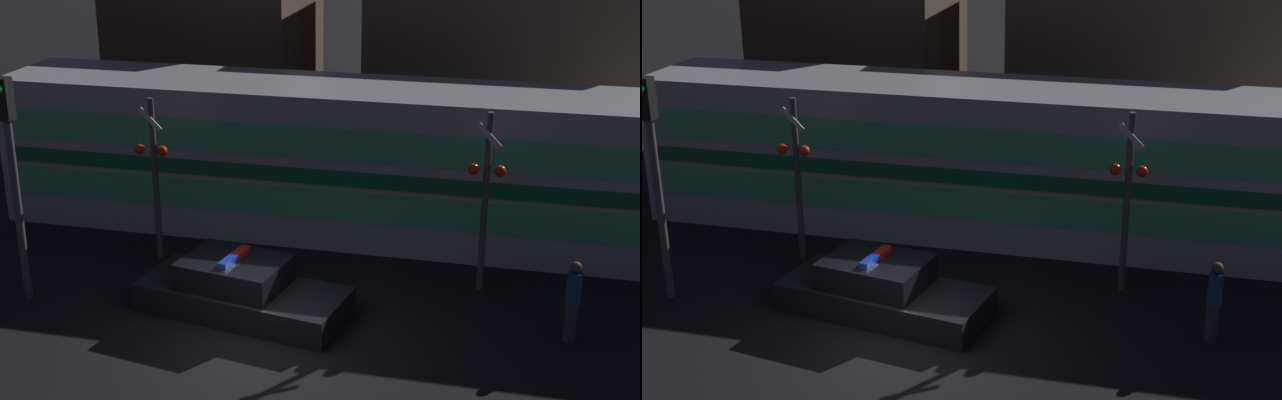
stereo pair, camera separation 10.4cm
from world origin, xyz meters
TOP-DOWN VIEW (x-y plane):
  - ground_plane at (0.00, 0.00)m, footprint 120.00×120.00m
  - train at (1.48, 6.83)m, footprint 20.37×3.07m
  - police_car at (-0.74, 1.63)m, footprint 4.78×2.60m
  - pedestrian at (6.18, 2.01)m, footprint 0.30×0.30m
  - crossing_signal_near at (4.22, 3.96)m, footprint 0.83×0.36m
  - crossing_signal_far at (-3.61, 3.86)m, footprint 0.83×0.36m
  - traffic_light_corner at (-5.64, 1.17)m, footprint 0.30×0.46m
  - building_left at (-5.66, 14.19)m, footprint 6.19×5.50m
  - building_center at (4.54, 15.81)m, footprint 9.61×6.91m

SIDE VIEW (x-z plane):
  - ground_plane at x=0.00m, z-range 0.00..0.00m
  - police_car at x=-0.74m, z-range -0.18..1.17m
  - pedestrian at x=6.18m, z-range 0.02..1.79m
  - train at x=1.48m, z-range 0.00..3.94m
  - crossing_signal_far at x=-3.61m, z-range 0.26..4.33m
  - crossing_signal_near at x=4.22m, z-range 0.26..4.45m
  - traffic_light_corner at x=-5.64m, z-range 0.61..5.65m
  - building_left at x=-5.66m, z-range 0.00..7.02m
  - building_center at x=4.54m, z-range 0.00..7.26m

